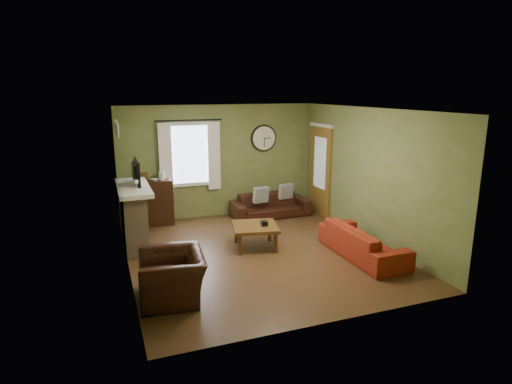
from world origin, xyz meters
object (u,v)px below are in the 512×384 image
object	(u,v)px
sofa_brown	(270,205)
coffee_table	(255,236)
armchair	(172,276)
bookshelf	(153,203)
sofa_red	(363,242)

from	to	relation	value
sofa_brown	coffee_table	distance (m)	2.10
sofa_brown	armchair	size ratio (longest dim) A/B	1.78
bookshelf	coffee_table	xyz separation A→B (m)	(1.62, -2.08, -0.28)
sofa_red	armchair	size ratio (longest dim) A/B	1.85
bookshelf	sofa_red	bearing A→B (deg)	-44.16
sofa_brown	sofa_red	size ratio (longest dim) A/B	0.96
sofa_brown	coffee_table	size ratio (longest dim) A/B	2.22
sofa_brown	sofa_red	bearing A→B (deg)	-78.44
sofa_red	armchair	world-z (taller)	armchair
coffee_table	sofa_red	bearing A→B (deg)	-33.61
bookshelf	armchair	bearing A→B (deg)	-93.14
sofa_brown	armchair	world-z (taller)	armchair
bookshelf	sofa_brown	bearing A→B (deg)	-5.66
bookshelf	sofa_red	distance (m)	4.56
sofa_brown	armchair	bearing A→B (deg)	-130.94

